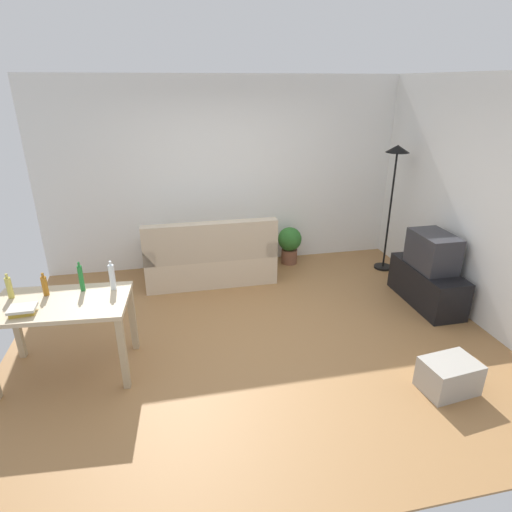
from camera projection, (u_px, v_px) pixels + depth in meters
name	position (u px, v px, depth m)	size (l,w,h in m)	color
ground_plane	(257.00, 337.00, 4.64)	(5.20, 4.40, 0.02)	#9E7042
wall_rear	(225.00, 174.00, 6.11)	(5.20, 0.10, 2.70)	white
wall_right	(488.00, 204.00, 4.62)	(0.10, 4.40, 2.70)	silver
couch	(210.00, 259.00, 5.89)	(1.76, 0.84, 0.92)	beige
tv_stand	(427.00, 285.00, 5.27)	(0.44, 1.10, 0.48)	black
tv	(433.00, 251.00, 5.09)	(0.41, 0.60, 0.44)	#2D2D33
torchiere_lamp	(394.00, 174.00, 5.81)	(0.32, 0.32, 1.81)	black
desk	(61.00, 312.00, 3.84)	(1.25, 0.79, 0.76)	#C6B28E
potted_plant	(290.00, 243.00, 6.40)	(0.36, 0.36, 0.57)	brown
storage_box	(449.00, 376.00, 3.79)	(0.48, 0.34, 0.30)	#A8A399
bottle_squat	(9.00, 287.00, 3.83)	(0.05, 0.05, 0.24)	#BCB24C
bottle_amber	(45.00, 286.00, 3.88)	(0.05, 0.05, 0.23)	#9E6019
bottle_green	(81.00, 278.00, 3.95)	(0.05, 0.05, 0.29)	#1E722D
bottle_clear	(112.00, 277.00, 3.98)	(0.06, 0.06, 0.29)	silver
book_stack	(22.00, 310.00, 3.59)	(0.22, 0.18, 0.06)	#B7932D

